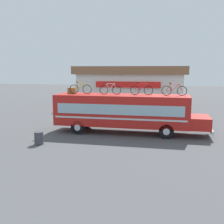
{
  "coord_description": "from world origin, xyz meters",
  "views": [
    {
      "loc": [
        3.43,
        -19.58,
        4.72
      ],
      "look_at": [
        -0.72,
        0.0,
        1.55
      ],
      "focal_mm": 43.38,
      "sensor_mm": 36.0,
      "label": 1
    }
  ],
  "objects": [
    {
      "name": "rooftop_bicycle_1",
      "position": [
        -3.19,
        0.06,
        3.25
      ],
      "size": [
        1.74,
        0.44,
        0.93
      ],
      "color": "black",
      "rests_on": "bus"
    },
    {
      "name": "rooftop_bicycle_2",
      "position": [
        -0.88,
        0.1,
        3.23
      ],
      "size": [
        1.64,
        0.44,
        0.89
      ],
      "color": "black",
      "rests_on": "bus"
    },
    {
      "name": "rooftop_bicycle_4",
      "position": [
        3.77,
        0.09,
        3.24
      ],
      "size": [
        1.78,
        0.44,
        0.92
      ],
      "color": "black",
      "rests_on": "bus"
    },
    {
      "name": "trash_bin",
      "position": [
        -4.56,
        -4.26,
        0.41
      ],
      "size": [
        0.56,
        0.56,
        0.81
      ],
      "primitive_type": "cylinder",
      "color": "#3F3F47",
      "rests_on": "ground"
    },
    {
      "name": "roadside_building",
      "position": [
        -1.27,
        15.73,
        2.6
      ],
      "size": [
        13.53,
        9.4,
        5.07
      ],
      "color": "silver",
      "rests_on": "ground"
    },
    {
      "name": "bus",
      "position": [
        0.26,
        0.0,
        1.67
      ],
      "size": [
        11.33,
        2.6,
        2.86
      ],
      "color": "red",
      "rests_on": "ground"
    },
    {
      "name": "ground_plane",
      "position": [
        0.0,
        0.0,
        0.0
      ],
      "size": [
        120.0,
        120.0,
        0.0
      ],
      "primitive_type": "plane",
      "color": "#4C4C4F"
    },
    {
      "name": "luggage_bag_1",
      "position": [
        -3.95,
        0.23,
        3.08
      ],
      "size": [
        0.6,
        0.34,
        0.45
      ],
      "primitive_type": "cube",
      "color": "olive",
      "rests_on": "bus"
    },
    {
      "name": "rooftop_bicycle_3",
      "position": [
        1.45,
        0.19,
        3.23
      ],
      "size": [
        1.66,
        0.44,
        0.89
      ],
      "color": "black",
      "rests_on": "bus"
    }
  ]
}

